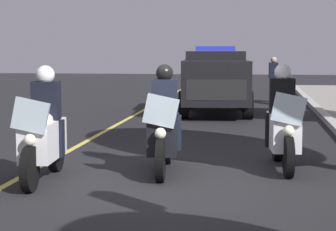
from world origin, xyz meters
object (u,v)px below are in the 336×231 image
Objects in this scene: police_motorcycle_trailing at (283,126)px; cyclist_background at (273,80)px; police_motorcycle_lead_right at (164,129)px; police_motorcycle_lead_left at (43,134)px; police_suv at (215,79)px.

cyclist_background is (-12.79, 0.20, 0.14)m from police_motorcycle_trailing.
cyclist_background is at bearing 171.07° from police_motorcycle_lead_right.
police_motorcycle_lead_right is at bearing -73.55° from police_motorcycle_trailing.
police_motorcycle_lead_left is 14.75m from cyclist_background.
police_suv reaches higher than police_motorcycle_lead_right.
police_motorcycle_lead_left is 1.22× the size of cyclist_background.
police_motorcycle_lead_right is 1.00× the size of police_motorcycle_trailing.
police_suv reaches higher than police_motorcycle_lead_left.
cyclist_background is (-4.03, 1.87, -0.22)m from police_suv.
police_motorcycle_lead_right is 1.22× the size of cyclist_background.
police_motorcycle_lead_left and police_motorcycle_trailing have the same top height.
police_motorcycle_lead_left is 3.87m from police_motorcycle_trailing.
police_motorcycle_lead_right is at bearing -1.39° from police_suv.
police_motorcycle_lead_left is 10.41m from police_suv.
police_suv reaches higher than police_motorcycle_trailing.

